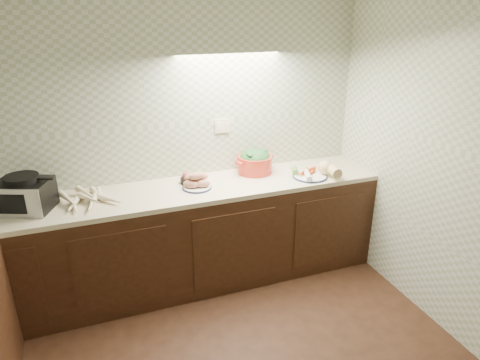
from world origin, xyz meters
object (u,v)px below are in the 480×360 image
object	(u,v)px
toaster_oven	(24,194)
dutch_oven	(255,161)
parsnip_pile	(96,197)
onion_bowl	(188,179)
sweet_potato_plate	(197,182)
veg_plate	(317,171)

from	to	relation	value
toaster_oven	dutch_oven	size ratio (longest dim) A/B	1.16
parsnip_pile	dutch_oven	size ratio (longest dim) A/B	1.10
onion_bowl	dutch_oven	size ratio (longest dim) A/B	0.34
toaster_oven	dutch_oven	xyz separation A→B (m)	(1.86, 0.13, -0.02)
toaster_oven	sweet_potato_plate	world-z (taller)	toaster_oven
onion_bowl	dutch_oven	world-z (taller)	dutch_oven
sweet_potato_plate	onion_bowl	distance (m)	0.14
onion_bowl	dutch_oven	distance (m)	0.63
toaster_oven	dutch_oven	bearing A→B (deg)	25.96
dutch_oven	sweet_potato_plate	bearing A→B (deg)	177.64
sweet_potato_plate	onion_bowl	xyz separation A→B (m)	(-0.04, 0.13, -0.01)
sweet_potato_plate	veg_plate	distance (m)	1.06
sweet_potato_plate	dutch_oven	xyz separation A→B (m)	(0.58, 0.17, 0.05)
onion_bowl	veg_plate	bearing A→B (deg)	-12.48
dutch_oven	onion_bowl	bearing A→B (deg)	164.89
parsnip_pile	sweet_potato_plate	xyz separation A→B (m)	(0.79, -0.02, 0.02)
dutch_oven	veg_plate	size ratio (longest dim) A/B	1.00
sweet_potato_plate	onion_bowl	bearing A→B (deg)	108.22
dutch_oven	parsnip_pile	bearing A→B (deg)	167.82
parsnip_pile	onion_bowl	distance (m)	0.76
sweet_potato_plate	dutch_oven	distance (m)	0.61
toaster_oven	dutch_oven	distance (m)	1.86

